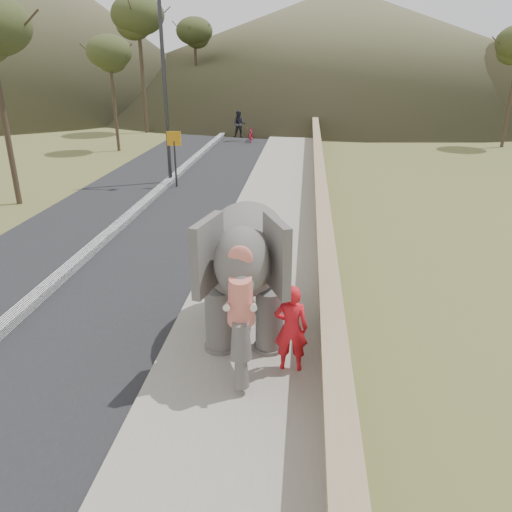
{
  "coord_description": "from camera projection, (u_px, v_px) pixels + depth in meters",
  "views": [
    {
      "loc": [
        1.1,
        -4.24,
        5.28
      ],
      "look_at": [
        0.2,
        4.7,
        1.7
      ],
      "focal_mm": 35.0,
      "sensor_mm": 36.0,
      "label": 1
    }
  ],
  "objects": [
    {
      "name": "walkway",
      "position": [
        267.0,
        241.0,
        15.19
      ],
      "size": [
        3.0,
        120.0,
        0.15
      ],
      "primitive_type": "cube",
      "color": "#9E9687",
      "rests_on": "ground"
    },
    {
      "name": "trees",
      "position": [
        243.0,
        78.0,
        31.63
      ],
      "size": [
        47.8,
        43.58,
        9.67
      ],
      "color": "#473828",
      "rests_on": "ground"
    },
    {
      "name": "signboard",
      "position": [
        175.0,
        149.0,
        21.22
      ],
      "size": [
        0.6,
        0.08,
        2.4
      ],
      "color": "#2D2D33",
      "rests_on": "ground"
    },
    {
      "name": "parapet",
      "position": [
        322.0,
        228.0,
        14.86
      ],
      "size": [
        0.3,
        120.0,
        1.1
      ],
      "primitive_type": "cube",
      "color": "tan",
      "rests_on": "ground"
    },
    {
      "name": "hill_far",
      "position": [
        339.0,
        44.0,
        67.61
      ],
      "size": [
        80.0,
        80.0,
        14.0
      ],
      "primitive_type": "cone",
      "color": "brown",
      "rests_on": "ground"
    },
    {
      "name": "elephant_and_man",
      "position": [
        247.0,
        266.0,
        9.73
      ],
      "size": [
        2.33,
        3.87,
        2.7
      ],
      "color": "#68635E",
      "rests_on": "ground"
    },
    {
      "name": "lamppost",
      "position": [
        171.0,
        68.0,
        20.85
      ],
      "size": [
        1.76,
        0.36,
        8.0
      ],
      "color": "#2C2B30",
      "rests_on": "ground"
    },
    {
      "name": "motorcyclist",
      "position": [
        245.0,
        130.0,
        33.41
      ],
      "size": [
        1.6,
        1.86,
        2.02
      ],
      "color": "maroon",
      "rests_on": "ground"
    },
    {
      "name": "road",
      "position": [
        109.0,
        238.0,
        15.68
      ],
      "size": [
        7.0,
        120.0,
        0.03
      ],
      "primitive_type": "cube",
      "color": "black",
      "rests_on": "ground"
    },
    {
      "name": "median",
      "position": [
        108.0,
        235.0,
        15.64
      ],
      "size": [
        0.35,
        120.0,
        0.22
      ],
      "primitive_type": "cube",
      "color": "black",
      "rests_on": "ground"
    }
  ]
}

